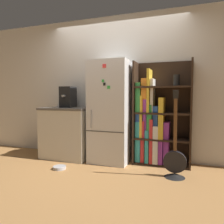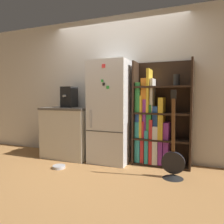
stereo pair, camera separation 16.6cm
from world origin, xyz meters
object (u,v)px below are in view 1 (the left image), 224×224
Objects in this scene: pet_bowl at (59,167)px; bookshelf at (155,122)px; refrigerator at (111,112)px; guitar at (175,165)px; espresso_machine at (68,97)px.

bookshelf is at bearing 30.74° from pet_bowl.
refrigerator is 1.01× the size of bookshelf.
guitar is at bearing -21.27° from refrigerator.
refrigerator is at bearing 47.26° from pet_bowl.
espresso_machine is 0.32× the size of guitar.
pet_bowl is at bearing -70.42° from espresso_machine.
pet_bowl is (-0.62, -0.67, -0.84)m from refrigerator.
bookshelf is at bearing 10.77° from refrigerator.
espresso_machine is at bearing 177.56° from refrigerator.
bookshelf reaches higher than pet_bowl.
bookshelf is 1.67m from espresso_machine.
espresso_machine is 1.33m from pet_bowl.
espresso_machine reaches higher than pet_bowl.
bookshelf is 1.41× the size of guitar.
refrigerator reaches higher than bookshelf.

